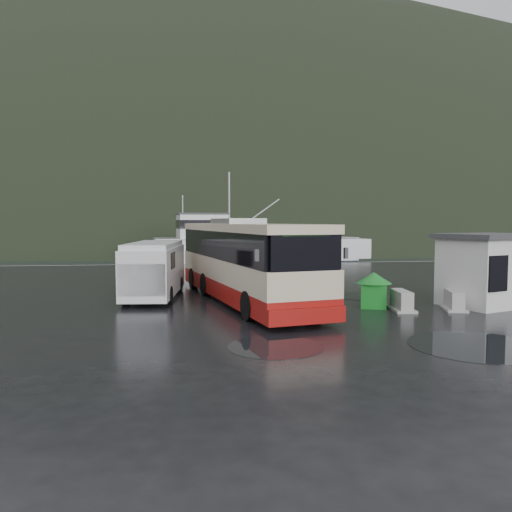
{
  "coord_description": "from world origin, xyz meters",
  "views": [
    {
      "loc": [
        -2.15,
        -18.86,
        3.33
      ],
      "look_at": [
        0.89,
        4.23,
        1.7
      ],
      "focal_mm": 35.0,
      "sensor_mm": 36.0,
      "label": 1
    }
  ],
  "objects": [
    {
      "name": "ground",
      "position": [
        0.0,
        0.0,
        0.0
      ],
      "size": [
        160.0,
        160.0,
        0.0
      ],
      "primitive_type": "plane",
      "color": "black",
      "rests_on": "ground"
    },
    {
      "name": "harbor_water",
      "position": [
        0.0,
        110.0,
        0.0
      ],
      "size": [
        300.0,
        180.0,
        0.02
      ],
      "primitive_type": "cube",
      "color": "black",
      "rests_on": "ground"
    },
    {
      "name": "quay_edge",
      "position": [
        0.0,
        20.0,
        0.0
      ],
      "size": [
        160.0,
        0.6,
        1.5
      ],
      "primitive_type": "cube",
      "color": "#999993",
      "rests_on": "ground"
    },
    {
      "name": "headland",
      "position": [
        10.0,
        250.0,
        0.0
      ],
      "size": [
        780.0,
        540.0,
        570.0
      ],
      "primitive_type": "ellipsoid",
      "color": "black",
      "rests_on": "ground"
    },
    {
      "name": "coach_bus",
      "position": [
        0.07,
        1.73,
        0.0
      ],
      "size": [
        5.55,
        12.65,
        3.47
      ],
      "primitive_type": null,
      "rotation": [
        0.0,
        0.0,
        0.21
      ],
      "color": "#C3B194",
      "rests_on": "ground"
    },
    {
      "name": "white_van",
      "position": [
        -3.72,
        3.11,
        0.0
      ],
      "size": [
        2.59,
        6.01,
        2.44
      ],
      "primitive_type": null,
      "rotation": [
        0.0,
        0.0,
        -0.1
      ],
      "color": "silver",
      "rests_on": "ground"
    },
    {
      "name": "waste_bin_left",
      "position": [
        0.85,
        0.16,
        0.0
      ],
      "size": [
        1.14,
        1.14,
        1.47
      ],
      "primitive_type": null,
      "rotation": [
        0.0,
        0.0,
        0.08
      ],
      "color": "#157620",
      "rests_on": "ground"
    },
    {
      "name": "waste_bin_right",
      "position": [
        4.83,
        -0.56,
        0.0
      ],
      "size": [
        1.27,
        1.27,
        1.37
      ],
      "primitive_type": null,
      "rotation": [
        0.0,
        0.0,
        -0.35
      ],
      "color": "#157620",
      "rests_on": "ground"
    },
    {
      "name": "dome_tent",
      "position": [
        1.0,
        -2.11,
        0.0
      ],
      "size": [
        2.23,
        2.83,
        1.01
      ],
      "primitive_type": null,
      "rotation": [
        0.0,
        0.0,
        0.17
      ],
      "color": "#353620",
      "rests_on": "ground"
    },
    {
      "name": "ticket_kiosk",
      "position": [
        9.51,
        -0.64,
        0.0
      ],
      "size": [
        4.36,
        3.84,
        2.84
      ],
      "primitive_type": null,
      "rotation": [
        0.0,
        0.0,
        0.35
      ],
      "color": "silver",
      "rests_on": "ground"
    },
    {
      "name": "jersey_barrier_a",
      "position": [
        9.25,
        -0.14,
        0.0
      ],
      "size": [
        1.1,
        1.88,
        0.89
      ],
      "primitive_type": null,
      "rotation": [
        0.0,
        0.0,
        0.12
      ],
      "color": "#999993",
      "rests_on": "ground"
    },
    {
      "name": "jersey_barrier_b",
      "position": [
        5.64,
        -1.28,
        0.0
      ],
      "size": [
        0.9,
        1.57,
        0.75
      ],
      "primitive_type": null,
      "rotation": [
        0.0,
        0.0,
        -0.1
      ],
      "color": "#999993",
      "rests_on": "ground"
    },
    {
      "name": "jersey_barrier_c",
      "position": [
        7.66,
        -1.42,
        0.0
      ],
      "size": [
        1.09,
        1.6,
        0.73
      ],
      "primitive_type": null,
      "rotation": [
        0.0,
        0.0,
        -0.27
      ],
      "color": "#999993",
      "rests_on": "ground"
    },
    {
      "name": "fishing_trawler",
      "position": [
        4.25,
        29.77,
        0.0
      ],
      "size": [
        23.71,
        7.78,
        9.31
      ],
      "primitive_type": null,
      "rotation": [
        0.0,
        0.0,
        0.12
      ],
      "color": "silver",
      "rests_on": "ground"
    },
    {
      "name": "puddles",
      "position": [
        3.69,
        -2.77,
        0.0
      ],
      "size": [
        8.43,
        13.69,
        0.01
      ],
      "color": "black",
      "rests_on": "ground"
    }
  ]
}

